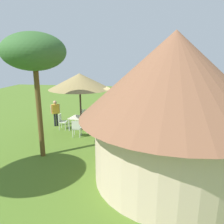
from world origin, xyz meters
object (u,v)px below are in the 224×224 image
(guest_beside_umbrella, at_px, (55,111))
(zebra_nearest_camera, at_px, (163,107))
(patio_dining_table, at_px, (81,119))
(standing_watcher, at_px, (147,102))
(thatched_hut, at_px, (172,103))
(striped_lounge_chair, at_px, (139,127))
(patio_chair_near_hut, at_px, (101,121))
(zebra_by_umbrella, at_px, (114,105))
(acacia_tree_far_lawn, at_px, (34,53))
(patio_chair_east_end, at_px, (76,128))
(patio_chair_near_lawn, at_px, (84,116))
(patio_chair_west_end, at_px, (62,121))
(shade_umbrella, at_px, (80,81))

(guest_beside_umbrella, xyz_separation_m, zebra_nearest_camera, (-6.48, -1.82, 0.07))
(patio_dining_table, xyz_separation_m, standing_watcher, (-3.75, -3.70, 0.35))
(thatched_hut, relative_size, striped_lounge_chair, 6.93)
(patio_chair_near_hut, height_order, zebra_by_umbrella, zebra_by_umbrella)
(zebra_by_umbrella, distance_m, acacia_tree_far_lawn, 6.90)
(thatched_hut, relative_size, patio_chair_east_end, 6.62)
(patio_dining_table, bearing_deg, thatched_hut, 134.66)
(patio_chair_near_lawn, relative_size, patio_chair_east_end, 1.00)
(patio_chair_east_end, bearing_deg, guest_beside_umbrella, 133.74)
(patio_chair_west_end, height_order, standing_watcher, standing_watcher)
(patio_chair_east_end, xyz_separation_m, patio_chair_near_hut, (-1.05, -1.31, 0.00))
(shade_umbrella, distance_m, guest_beside_umbrella, 2.58)
(thatched_hut, distance_m, guest_beside_umbrella, 8.05)
(patio_dining_table, distance_m, zebra_nearest_camera, 5.30)
(standing_watcher, bearing_deg, acacia_tree_far_lawn, 117.20)
(thatched_hut, bearing_deg, patio_dining_table, -45.34)
(thatched_hut, height_order, zebra_by_umbrella, thatched_hut)
(patio_dining_table, height_order, patio_chair_west_end, patio_chair_west_end)
(patio_dining_table, relative_size, zebra_nearest_camera, 0.62)
(thatched_hut, xyz_separation_m, patio_chair_near_hut, (3.26, -4.61, -2.15))
(shade_umbrella, bearing_deg, patio_chair_east_end, 94.41)
(patio_dining_table, bearing_deg, patio_chair_near_lawn, -83.66)
(striped_lounge_chair, height_order, acacia_tree_far_lawn, acacia_tree_far_lawn)
(shade_umbrella, distance_m, zebra_nearest_camera, 5.58)
(zebra_nearest_camera, bearing_deg, standing_watcher, 137.04)
(patio_chair_near_lawn, height_order, standing_watcher, standing_watcher)
(patio_chair_near_lawn, bearing_deg, thatched_hut, 122.62)
(patio_chair_west_end, relative_size, acacia_tree_far_lawn, 0.18)
(standing_watcher, bearing_deg, thatched_hut, 153.42)
(patio_chair_west_end, relative_size, standing_watcher, 0.54)
(patio_dining_table, height_order, zebra_by_umbrella, zebra_by_umbrella)
(shade_umbrella, height_order, patio_chair_west_end, shade_umbrella)
(shade_umbrella, xyz_separation_m, patio_chair_west_end, (1.15, 0.05, -2.28))
(zebra_nearest_camera, xyz_separation_m, zebra_by_umbrella, (3.19, 0.11, 0.01))
(shade_umbrella, xyz_separation_m, patio_chair_near_hut, (-1.14, -0.16, -2.28))
(thatched_hut, bearing_deg, acacia_tree_far_lawn, -10.87)
(patio_dining_table, relative_size, striped_lounge_chair, 1.60)
(striped_lounge_chair, height_order, zebra_by_umbrella, zebra_by_umbrella)
(thatched_hut, distance_m, patio_dining_table, 6.58)
(zebra_nearest_camera, relative_size, zebra_by_umbrella, 1.11)
(shade_umbrella, height_order, patio_chair_near_lawn, shade_umbrella)
(shade_umbrella, relative_size, zebra_by_umbrella, 1.70)
(patio_chair_near_hut, relative_size, zebra_by_umbrella, 0.45)
(patio_chair_east_end, xyz_separation_m, zebra_by_umbrella, (-1.47, -3.34, 0.50))
(patio_chair_near_hut, bearing_deg, thatched_hut, -152.63)
(patio_chair_near_hut, distance_m, guest_beside_umbrella, 2.91)
(patio_chair_east_end, xyz_separation_m, acacia_tree_far_lawn, (0.77, 2.33, 3.74))
(standing_watcher, distance_m, zebra_by_umbrella, 2.66)
(patio_dining_table, distance_m, patio_chair_near_hut, 1.16)
(zebra_by_umbrella, bearing_deg, striped_lounge_chair, 105.06)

